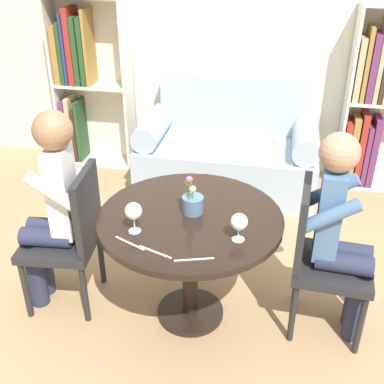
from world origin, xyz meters
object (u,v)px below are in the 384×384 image
object	(u,v)px
bookshelf_left	(84,81)
person_right	(342,234)
wine_glass_right	(239,222)
chair_left	(71,234)
bookshelf_right	(376,108)
couch	(228,153)
flower_vase	(193,203)
chair_right	(320,254)
person_left	(52,206)
wine_glass_left	(133,212)

from	to	relation	value
bookshelf_left	person_right	distance (m)	2.91
bookshelf_left	wine_glass_right	distance (m)	2.72
chair_left	person_right	distance (m)	1.53
wine_glass_right	bookshelf_right	bearing A→B (deg)	66.50
couch	flower_vase	xyz separation A→B (m)	(0.01, -1.66, 0.45)
bookshelf_right	chair_right	world-z (taller)	bookshelf_right
bookshelf_left	flower_vase	size ratio (longest dim) A/B	6.61
bookshelf_right	person_right	size ratio (longest dim) A/B	1.28
chair_left	chair_right	world-z (taller)	same
chair_left	person_left	bearing A→B (deg)	-86.43
couch	chair_right	bearing A→B (deg)	-66.29
bookshelf_left	wine_glass_left	bearing A→B (deg)	-62.15
bookshelf_left	bookshelf_right	size ratio (longest dim) A/B	1.00
bookshelf_left	flower_vase	bearing A→B (deg)	-54.01
bookshelf_right	chair_left	bearing A→B (deg)	-134.35
chair_right	wine_glass_left	xyz separation A→B (m)	(-0.96, -0.28, 0.33)
person_left	wine_glass_right	world-z (taller)	person_left
bookshelf_right	person_right	world-z (taller)	bookshelf_right
wine_glass_left	wine_glass_right	xyz separation A→B (m)	(0.53, 0.03, -0.01)
flower_vase	wine_glass_left	bearing A→B (deg)	-136.72
person_right	wine_glass_left	distance (m)	1.10
wine_glass_left	wine_glass_right	bearing A→B (deg)	3.01
wine_glass_right	chair_left	bearing A→B (deg)	170.13
bookshelf_left	chair_left	distance (m)	2.11
couch	bookshelf_right	bearing A→B (deg)	12.31
chair_left	wine_glass_right	world-z (taller)	chair_left
person_right	wine_glass_left	bearing A→B (deg)	108.06
person_right	wine_glass_right	xyz separation A→B (m)	(-0.53, -0.24, 0.16)
bookshelf_right	person_left	bearing A→B (deg)	-135.41
bookshelf_left	flower_vase	distance (m)	2.39
chair_right	couch	bearing A→B (deg)	27.49
bookshelf_left	bookshelf_right	world-z (taller)	same
wine_glass_right	flower_vase	distance (m)	0.35
wine_glass_left	wine_glass_right	world-z (taller)	wine_glass_left
chair_right	wine_glass_right	size ratio (longest dim) A/B	6.02
bookshelf_left	bookshelf_right	bearing A→B (deg)	-0.03
chair_left	wine_glass_right	distance (m)	1.06
bookshelf_right	wine_glass_right	distance (m)	2.34
bookshelf_right	chair_right	xyz separation A→B (m)	(-0.50, -1.89, -0.22)
person_left	chair_left	bearing A→B (deg)	93.57
bookshelf_right	wine_glass_right	size ratio (longest dim) A/B	10.38
wine_glass_left	flower_vase	distance (m)	0.35
flower_vase	wine_glass_right	bearing A→B (deg)	-37.87
bookshelf_right	person_left	world-z (taller)	bookshelf_right
couch	person_left	world-z (taller)	person_left
chair_right	bookshelf_left	bearing A→B (deg)	51.91
couch	wine_glass_left	xyz separation A→B (m)	(-0.25, -1.90, 0.51)
chair_left	flower_vase	size ratio (longest dim) A/B	3.83
bookshelf_left	person_right	bearing A→B (deg)	-40.83
bookshelf_right	person_left	distance (m)	2.82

